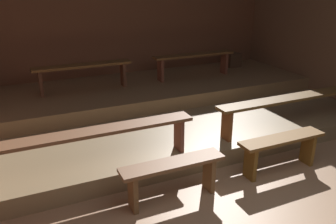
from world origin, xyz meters
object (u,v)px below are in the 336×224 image
object	(u,v)px
bench_lower_left	(86,138)
wooden_crate_middle	(232,60)
bench_floor_left	(173,172)
bench_middle_left	(83,70)
bench_middle_right	(194,59)
bench_lower_right	(295,101)
bench_floor_right	(281,146)

from	to	relation	value
bench_lower_left	wooden_crate_middle	xyz separation A→B (m)	(3.66, 2.61, -0.00)
bench_floor_left	bench_middle_left	distance (m)	2.87
bench_floor_left	bench_middle_right	xyz separation A→B (m)	(1.75, 2.81, 0.47)
bench_floor_left	bench_lower_left	bearing A→B (deg)	140.17
bench_floor_left	bench_lower_right	world-z (taller)	bench_lower_right
bench_middle_left	wooden_crate_middle	world-z (taller)	bench_middle_left
bench_lower_left	bench_lower_right	world-z (taller)	same
bench_lower_left	bench_middle_right	world-z (taller)	bench_middle_right
bench_middle_right	wooden_crate_middle	world-z (taller)	bench_middle_right
bench_floor_right	bench_lower_right	world-z (taller)	bench_lower_right
bench_floor_left	wooden_crate_middle	size ratio (longest dim) A/B	3.93
bench_lower_left	wooden_crate_middle	distance (m)	4.49
wooden_crate_middle	bench_lower_left	bearing A→B (deg)	-144.48
bench_lower_right	wooden_crate_middle	size ratio (longest dim) A/B	8.66
bench_lower_right	bench_middle_right	world-z (taller)	bench_middle_right
bench_lower_right	bench_middle_right	size ratio (longest dim) A/B	1.54
bench_lower_left	bench_lower_right	distance (m)	2.92
bench_floor_left	wooden_crate_middle	xyz separation A→B (m)	(2.91, 3.23, 0.26)
bench_lower_right	bench_floor_left	bearing A→B (deg)	-164.15
bench_floor_left	bench_middle_left	bearing A→B (deg)	96.39
bench_floor_right	bench_floor_left	bearing A→B (deg)	180.00
bench_lower_left	wooden_crate_middle	size ratio (longest dim) A/B	8.66
bench_floor_right	bench_lower_left	xyz separation A→B (m)	(-2.18, 0.62, 0.26)
bench_floor_left	bench_lower_right	distance (m)	2.28
bench_floor_left	bench_middle_right	world-z (taller)	bench_middle_right
bench_middle_left	bench_middle_right	distance (m)	2.07
bench_middle_right	wooden_crate_middle	xyz separation A→B (m)	(1.16, 0.42, -0.21)
bench_floor_right	bench_middle_left	bearing A→B (deg)	121.95
bench_lower_right	bench_middle_left	distance (m)	3.33
bench_lower_left	bench_lower_right	xyz separation A→B (m)	(2.92, 0.00, 0.00)
bench_lower_left	bench_middle_left	world-z (taller)	bench_middle_left
bench_lower_left	bench_middle_left	bearing A→B (deg)	78.95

